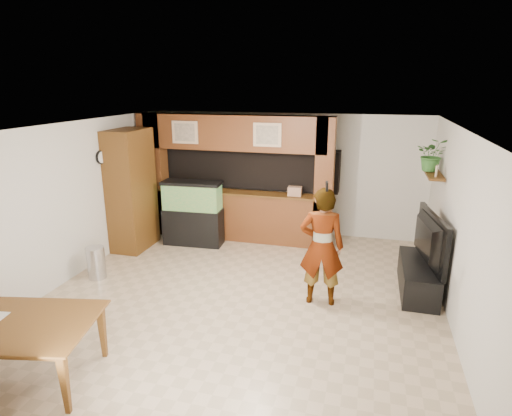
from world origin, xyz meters
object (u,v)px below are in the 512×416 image
(pantry_cabinet, at_px, (131,190))
(dining_table, at_px, (2,353))
(aquarium, at_px, (193,214))
(person, at_px, (322,247))
(television, at_px, (422,239))

(pantry_cabinet, relative_size, dining_table, 1.16)
(aquarium, bearing_deg, dining_table, -97.73)
(aquarium, distance_m, person, 3.33)
(pantry_cabinet, relative_size, aquarium, 1.79)
(pantry_cabinet, distance_m, aquarium, 1.29)
(pantry_cabinet, xyz_separation_m, television, (5.35, -0.57, -0.30))
(person, bearing_deg, aquarium, -37.78)
(pantry_cabinet, height_order, aquarium, pantry_cabinet)
(television, bearing_deg, dining_table, 117.64)
(person, relative_size, dining_table, 0.88)
(television, distance_m, dining_table, 5.80)
(pantry_cabinet, height_order, television, pantry_cabinet)
(pantry_cabinet, xyz_separation_m, dining_table, (0.73, -4.04, -0.82))
(television, height_order, dining_table, television)
(person, bearing_deg, dining_table, 35.38)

